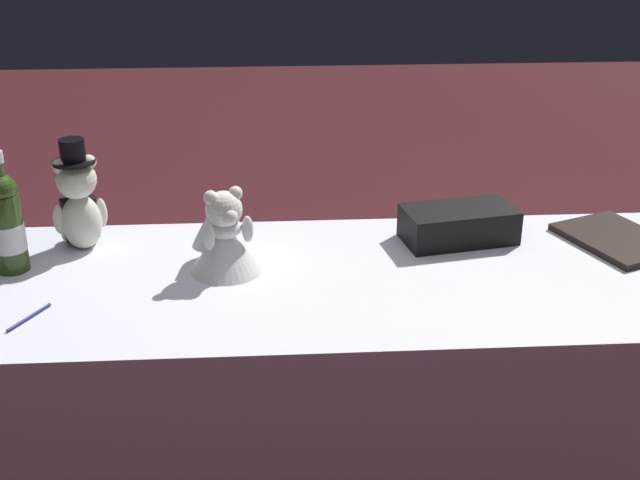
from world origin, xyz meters
The scene contains 7 objects.
reception_table centered at (0.00, 0.00, 0.38)m, with size 2.02×0.72×0.76m, color white.
teddy_bear_groom centered at (0.63, -0.22, 0.89)m, with size 0.13×0.14×0.31m.
teddy_bear_bride centered at (0.24, -0.06, 0.85)m, with size 0.21×0.24×0.22m.
champagne_bottle centered at (0.78, -0.09, 0.89)m, with size 0.08×0.08×0.32m.
signing_pen centered at (0.68, 0.18, 0.76)m, with size 0.07×0.13×0.01m.
gift_case_black centered at (-0.39, -0.20, 0.81)m, with size 0.33×0.21×0.09m.
guestbook centered at (-0.83, -0.16, 0.77)m, with size 0.23×0.30×0.02m, color black.
Camera 1 is at (0.11, 1.80, 1.67)m, focal length 45.07 mm.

